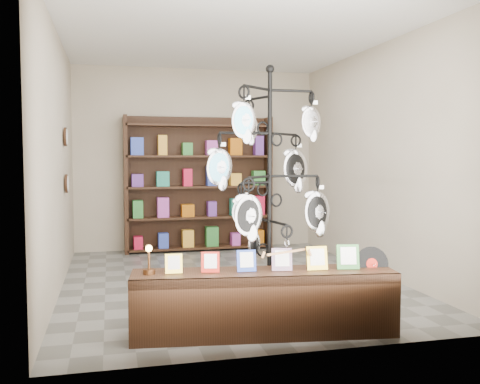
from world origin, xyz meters
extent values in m
plane|color=slate|center=(0.00, 0.00, 0.00)|extent=(5.00, 5.00, 0.00)
plane|color=#C2B39C|center=(0.00, 2.50, 1.50)|extent=(4.00, 0.00, 4.00)
plane|color=#C2B39C|center=(0.00, -2.50, 1.50)|extent=(4.00, 0.00, 4.00)
plane|color=#C2B39C|center=(-2.00, 0.00, 1.50)|extent=(0.00, 5.00, 5.00)
plane|color=#C2B39C|center=(2.00, 0.00, 1.50)|extent=(0.00, 5.00, 5.00)
plane|color=white|center=(0.00, 0.00, 3.00)|extent=(5.00, 5.00, 0.00)
cylinder|color=black|center=(-0.03, -1.79, 0.02)|extent=(0.62, 0.62, 0.03)
cylinder|color=black|center=(-0.03, -1.79, 1.15)|extent=(0.05, 0.05, 2.30)
sphere|color=black|center=(-0.03, -1.79, 2.33)|extent=(0.08, 0.08, 0.08)
ellipsoid|color=silver|center=(-0.11, -1.56, 0.72)|extent=(0.13, 0.08, 0.24)
cube|color=tan|center=(0.03, -2.11, 0.74)|extent=(0.40, 0.20, 0.04)
cube|color=black|center=(-0.14, -2.02, 0.28)|extent=(2.32, 0.75, 0.56)
cube|color=gold|center=(-0.91, -1.92, 0.64)|extent=(0.15, 0.07, 0.17)
cube|color=red|center=(-0.61, -1.96, 0.65)|extent=(0.16, 0.07, 0.18)
cube|color=#263FA5|center=(-0.30, -2.00, 0.65)|extent=(0.17, 0.08, 0.19)
cube|color=#E54C33|center=(0.01, -2.04, 0.66)|extent=(0.18, 0.08, 0.20)
cube|color=gold|center=(0.32, -2.07, 0.66)|extent=(0.19, 0.08, 0.21)
cube|color=#337233|center=(0.60, -2.11, 0.67)|extent=(0.20, 0.09, 0.22)
cylinder|color=black|center=(0.84, -2.09, 0.59)|extent=(0.32, 0.11, 0.30)
cylinder|color=red|center=(0.84, -2.09, 0.59)|extent=(0.11, 0.04, 0.10)
cylinder|color=#4F2D16|center=(-1.12, -1.89, 0.58)|extent=(0.10, 0.10, 0.04)
cylinder|color=#4F2D16|center=(-1.12, -1.89, 0.67)|extent=(0.02, 0.02, 0.14)
sphere|color=#FFBF59|center=(-1.12, -1.89, 0.78)|extent=(0.06, 0.06, 0.06)
cube|color=black|center=(0.00, 2.44, 1.10)|extent=(2.40, 0.04, 2.20)
cube|color=black|center=(-1.18, 2.28, 1.10)|extent=(0.06, 0.36, 2.20)
cube|color=black|center=(1.18, 2.28, 1.10)|extent=(0.06, 0.36, 2.20)
cube|color=black|center=(0.00, 2.28, 0.05)|extent=(2.36, 0.36, 0.04)
cube|color=black|center=(0.00, 2.28, 0.55)|extent=(2.36, 0.36, 0.03)
cube|color=black|center=(0.00, 2.28, 1.05)|extent=(2.36, 0.36, 0.04)
cube|color=black|center=(0.00, 2.28, 1.55)|extent=(2.36, 0.36, 0.04)
cube|color=black|center=(0.00, 2.28, 2.05)|extent=(2.36, 0.36, 0.04)
cylinder|color=black|center=(-1.97, 0.80, 1.80)|extent=(0.03, 0.24, 0.24)
cylinder|color=black|center=(-1.97, 0.80, 1.20)|extent=(0.03, 0.24, 0.24)
camera|label=1|loc=(-1.43, -6.40, 1.55)|focal=40.00mm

